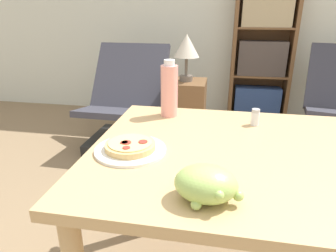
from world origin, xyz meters
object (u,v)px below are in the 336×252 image
Objects in this scene: pizza_on_plate at (130,147)px; grape_bunch at (206,184)px; salt_shaker at (255,117)px; bookshelf at (262,56)px; drink_bottle at (169,90)px; side_table at (185,115)px; lounge_chair_near at (126,116)px; table_lamp at (187,48)px.

grape_bunch is at bearing -40.69° from pizza_on_plate.
salt_shaker is 2.13m from bookshelf.
drink_bottle reaches higher than side_table.
salt_shaker is 0.08× the size of lounge_chair_near.
bookshelf reaches higher than side_table.
salt_shaker is at bearing 73.50° from grape_bunch.
drink_bottle is at bearing -86.37° from table_lamp.
drink_bottle is (0.06, 0.38, 0.10)m from pizza_on_plate.
grape_bunch is 2.50× the size of salt_shaker.
table_lamp is (0.52, 0.07, 0.59)m from lounge_chair_near.
grape_bunch is 0.28× the size of side_table.
drink_bottle is at bearing 108.34° from grape_bunch.
drink_bottle is at bearing -86.37° from side_table.
table_lamp is at bearing 93.63° from drink_bottle.
lounge_chair_near is (-0.54, 1.54, -0.45)m from pizza_on_plate.
pizza_on_plate is 0.35m from grape_bunch.
drink_bottle is 0.17× the size of bookshelf.
bookshelf is at bearing 50.57° from side_table.
bookshelf reaches higher than pizza_on_plate.
table_lamp is at bearing 8.57° from lounge_chair_near.
salt_shaker reaches higher than side_table.
pizza_on_plate is 0.97× the size of drink_bottle.
lounge_chair_near is at bearing 114.42° from grape_bunch.
lounge_chair_near is 0.79m from table_lamp.
drink_bottle reaches higher than pizza_on_plate.
grape_bunch is 2.71m from bookshelf.
salt_shaker is 0.18× the size of table_lamp.
bookshelf is (0.41, 2.67, -0.06)m from grape_bunch.
side_table is at bearing -129.43° from bookshelf.
lounge_chair_near reaches higher than side_table.
grape_bunch is at bearing -81.33° from side_table.
salt_shaker is 0.11× the size of side_table.
lounge_chair_near is at bearing 128.63° from salt_shaker.
side_table is at bearing 98.67° from grape_bunch.
salt_shaker is (0.16, 0.56, -0.01)m from grape_bunch.
table_lamp is at bearing 0.00° from side_table.
table_lamp is (-0.08, 1.22, 0.03)m from drink_bottle.
table_lamp reaches higher than lounge_chair_near.
salt_shaker is at bearing -70.81° from side_table.
lounge_chair_near is 0.53m from side_table.
side_table is at bearing 8.57° from lounge_chair_near.
drink_bottle is at bearing -106.55° from bookshelf.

